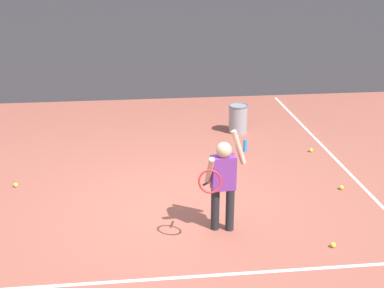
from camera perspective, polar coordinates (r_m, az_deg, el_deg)
ground_plane at (r=7.54m, az=-1.96°, el=-6.86°), size 20.00×20.00×0.00m
court_line_baseline at (r=6.09m, az=-0.62°, el=-14.09°), size 9.00×0.05×0.00m
court_line_sideline at (r=9.10m, az=16.28°, el=-2.74°), size 0.05×9.00×0.00m
back_fence_windscreen at (r=12.59m, az=-4.27°, el=12.40°), size 11.99×0.08×3.41m
fence_post_1 at (r=12.64m, az=-4.29°, el=12.78°), size 0.09×0.09×3.56m
tennis_player at (r=6.67m, az=3.32°, el=-3.74°), size 0.68×0.62×1.35m
ball_hopper at (r=10.47m, az=4.96°, el=2.75°), size 0.38×0.38×0.56m
water_bottle at (r=9.55m, az=5.72°, el=-0.17°), size 0.07×0.07×0.22m
tennis_ball_0 at (r=9.15m, az=2.66°, el=-1.54°), size 0.07×0.07×0.07m
tennis_ball_2 at (r=8.37m, az=15.74°, el=-4.51°), size 0.07×0.07×0.07m
tennis_ball_3 at (r=6.82m, az=14.91°, el=-10.43°), size 0.07×0.07×0.07m
tennis_ball_4 at (r=9.74m, az=12.65°, el=-0.65°), size 0.07×0.07×0.07m
tennis_ball_5 at (r=8.58m, az=-18.40°, el=-4.20°), size 0.07×0.07×0.07m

